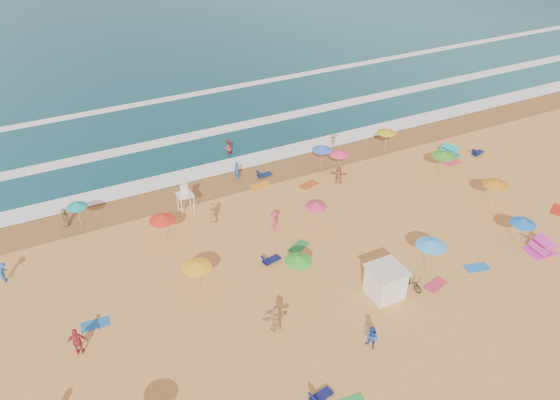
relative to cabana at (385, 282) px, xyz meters
name	(u,v)px	position (x,y,z in m)	size (l,w,h in m)	color
ground	(282,272)	(-4.93, 4.85, -1.00)	(220.00, 220.00, 0.00)	gold
ocean	(77,0)	(-4.93, 88.85, -1.00)	(220.00, 140.00, 0.18)	#0C4756
wet_sand	(217,185)	(-4.93, 17.35, -0.99)	(220.00, 220.00, 0.00)	olive
surf_foam	(184,141)	(-4.93, 26.17, -0.90)	(200.00, 18.70, 0.05)	white
cabana	(385,282)	(0.00, 0.00, 0.00)	(2.00, 2.00, 2.00)	white
cabana_roof	(387,270)	(0.00, 0.00, 1.06)	(2.20, 2.20, 0.12)	silver
bicycle	(411,282)	(1.90, -0.30, -0.53)	(0.63, 1.79, 0.94)	black
lifeguard_stand	(185,200)	(-8.47, 14.77, 0.05)	(1.20, 1.20, 2.10)	white
beach_umbrellas	(289,237)	(-4.03, 5.70, 1.10)	(49.05, 28.10, 0.79)	red
loungers	(363,287)	(-0.98, 0.96, -0.83)	(50.00, 25.14, 0.34)	#0F154C
towels	(329,260)	(-1.45, 4.55, -0.98)	(53.04, 22.64, 0.03)	#B91742
popup_tents	(489,191)	(14.41, 5.61, -0.40)	(5.76, 15.83, 1.20)	#DF31B8
beachgoers	(222,251)	(-8.16, 7.85, -0.19)	(34.80, 27.48, 2.15)	#2448AC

